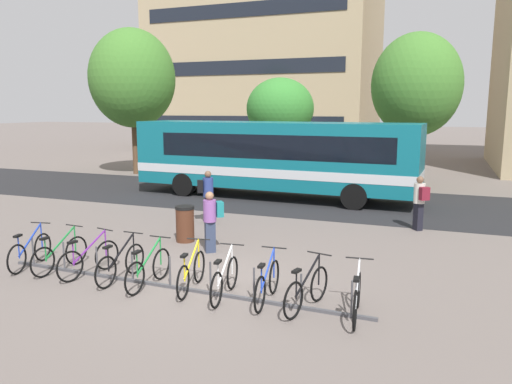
% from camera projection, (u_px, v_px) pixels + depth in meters
% --- Properties ---
extents(ground, '(200.00, 200.00, 0.00)m').
position_uv_depth(ground, '(204.00, 281.00, 10.86)').
color(ground, '#6B605B').
extents(bus_lane_asphalt, '(80.00, 7.20, 0.01)m').
position_uv_depth(bus_lane_asphalt, '(317.00, 200.00, 20.35)').
color(bus_lane_asphalt, '#232326').
rests_on(bus_lane_asphalt, ground).
extents(city_bus, '(12.11, 3.03, 3.20)m').
position_uv_depth(city_bus, '(272.00, 156.00, 20.76)').
color(city_bus, '#0F6070').
rests_on(city_bus, ground).
extents(bike_rack, '(8.68, 0.32, 0.70)m').
position_uv_depth(bike_rack, '(170.00, 284.00, 10.43)').
color(bike_rack, '#47474C').
rests_on(bike_rack, ground).
extents(parked_bicycle_blue_0, '(0.55, 1.70, 0.99)m').
position_uv_depth(parked_bicycle_blue_0, '(30.00, 252.00, 11.76)').
color(parked_bicycle_blue_0, black).
rests_on(parked_bicycle_blue_0, ground).
extents(parked_bicycle_green_1, '(0.52, 1.72, 0.99)m').
position_uv_depth(parked_bicycle_green_1, '(60.00, 255.00, 11.51)').
color(parked_bicycle_green_1, black).
rests_on(parked_bicycle_green_1, ground).
extents(parked_bicycle_purple_2, '(0.55, 1.70, 0.99)m').
position_uv_depth(parked_bicycle_purple_2, '(89.00, 259.00, 11.17)').
color(parked_bicycle_purple_2, black).
rests_on(parked_bicycle_purple_2, ground).
extents(parked_bicycle_black_3, '(0.52, 1.72, 0.99)m').
position_uv_depth(parked_bicycle_black_3, '(121.00, 264.00, 10.83)').
color(parked_bicycle_black_3, black).
rests_on(parked_bicycle_black_3, ground).
extents(parked_bicycle_green_4, '(0.52, 1.72, 0.99)m').
position_uv_depth(parked_bicycle_green_4, '(149.00, 269.00, 10.46)').
color(parked_bicycle_green_4, black).
rests_on(parked_bicycle_green_4, ground).
extents(parked_bicycle_yellow_5, '(0.52, 1.71, 0.99)m').
position_uv_depth(parked_bicycle_yellow_5, '(191.00, 273.00, 10.25)').
color(parked_bicycle_yellow_5, black).
rests_on(parked_bicycle_yellow_5, ground).
extents(parked_bicycle_white_6, '(0.52, 1.72, 0.99)m').
position_uv_depth(parked_bicycle_white_6, '(225.00, 279.00, 9.85)').
color(parked_bicycle_white_6, black).
rests_on(parked_bicycle_white_6, ground).
extents(parked_bicycle_blue_7, '(0.52, 1.72, 0.99)m').
position_uv_depth(parked_bicycle_blue_7, '(267.00, 284.00, 9.62)').
color(parked_bicycle_blue_7, black).
rests_on(parked_bicycle_blue_7, ground).
extents(parked_bicycle_black_8, '(0.58, 1.69, 0.99)m').
position_uv_depth(parked_bicycle_black_8, '(307.00, 290.00, 9.27)').
color(parked_bicycle_black_8, black).
rests_on(parked_bicycle_black_8, ground).
extents(parked_bicycle_silver_9, '(0.52, 1.72, 0.99)m').
position_uv_depth(parked_bicycle_silver_9, '(357.00, 298.00, 8.90)').
color(parked_bicycle_silver_9, black).
rests_on(parked_bicycle_silver_9, ground).
extents(commuter_maroon_pack_0, '(0.56, 0.60, 1.71)m').
position_uv_depth(commuter_maroon_pack_0, '(420.00, 200.00, 15.22)').
color(commuter_maroon_pack_0, black).
rests_on(commuter_maroon_pack_0, ground).
extents(commuter_black_pack_1, '(0.61, 0.52, 1.75)m').
position_uv_depth(commuter_black_pack_1, '(207.00, 193.00, 16.16)').
color(commuter_black_pack_1, black).
rests_on(commuter_black_pack_1, ground).
extents(commuter_teal_pack_2, '(0.60, 0.57, 1.63)m').
position_uv_depth(commuter_teal_pack_2, '(211.00, 217.00, 12.91)').
color(commuter_teal_pack_2, '#2D3851').
rests_on(commuter_teal_pack_2, ground).
extents(trash_bin, '(0.55, 0.55, 1.03)m').
position_uv_depth(trash_bin, '(185.00, 224.00, 14.03)').
color(trash_bin, '#4C2819').
rests_on(trash_bin, ground).
extents(street_tree_0, '(4.28, 4.28, 7.36)m').
position_uv_depth(street_tree_0, '(416.00, 85.00, 23.69)').
color(street_tree_0, brown).
rests_on(street_tree_0, ground).
extents(street_tree_1, '(3.80, 3.80, 5.47)m').
position_uv_depth(street_tree_1, '(280.00, 109.00, 27.67)').
color(street_tree_1, brown).
rests_on(street_tree_1, ground).
extents(street_tree_2, '(4.83, 4.83, 8.21)m').
position_uv_depth(street_tree_2, '(132.00, 79.00, 27.78)').
color(street_tree_2, brown).
rests_on(street_tree_2, ground).
extents(building_left_wing, '(18.80, 12.45, 17.41)m').
position_uv_depth(building_left_wing, '(268.00, 53.00, 44.27)').
color(building_left_wing, tan).
rests_on(building_left_wing, ground).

